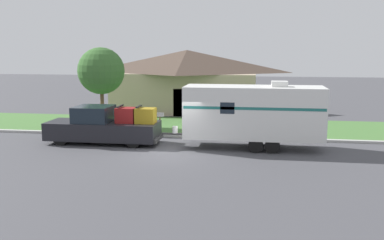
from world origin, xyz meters
name	(u,v)px	position (x,y,z in m)	size (l,w,h in m)	color
ground_plane	(175,153)	(0.00, 0.00, 0.00)	(120.00, 120.00, 0.00)	#47474C
curb_strip	(187,136)	(0.00, 3.75, 0.07)	(80.00, 0.30, 0.14)	#ADADA8
lawn_strip	(196,126)	(0.00, 7.40, 0.01)	(80.00, 7.00, 0.03)	#477538
house_across_street	(187,79)	(-1.80, 14.87, 2.59)	(12.22, 7.52, 4.99)	tan
pickup_truck	(104,126)	(-4.21, 1.64, 0.93)	(6.18, 2.06, 2.09)	black
travel_trailer	(254,112)	(3.81, 1.64, 1.88)	(8.33, 2.27, 3.49)	black
mailbox	(160,118)	(-1.74, 4.37, 1.02)	(0.48, 0.20, 1.33)	brown
tree_in_yard	(101,71)	(-6.00, 6.23, 3.67)	(3.02, 3.02, 5.20)	brown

